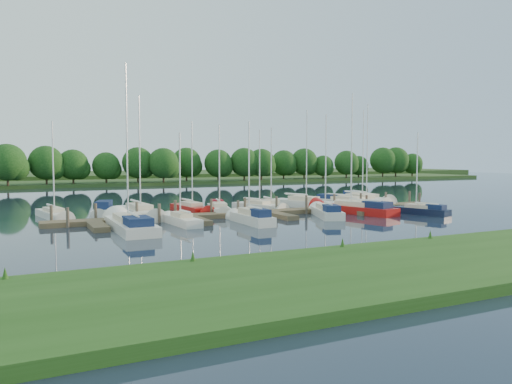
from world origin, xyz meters
name	(u,v)px	position (x,y,z in m)	size (l,w,h in m)	color
ground	(312,225)	(0.00, 0.00, 0.00)	(260.00, 260.00, 0.00)	black
near_bank	(477,257)	(0.00, -16.00, 0.25)	(90.00, 10.00, 0.50)	#214A15
dock	(270,213)	(0.00, 7.31, 0.20)	(40.00, 6.00, 0.40)	brown
mooring_pilings	(265,208)	(0.00, 8.43, 0.60)	(38.24, 2.84, 2.00)	#473D33
far_shore	(125,181)	(0.00, 75.00, 0.30)	(180.00, 30.00, 0.60)	#27471B
distant_hill	(106,176)	(0.00, 100.00, 0.70)	(220.00, 40.00, 1.40)	#344F22
treeline	(147,165)	(1.66, 61.92, 4.02)	(147.06, 9.72, 8.32)	#38281C
sailboat_n_0	(54,215)	(-18.50, 13.97, 0.27)	(2.75, 7.14, 9.00)	silver
motorboat	(104,212)	(-14.13, 14.23, 0.35)	(2.97, 5.66, 1.68)	silver
sailboat_n_2	(140,214)	(-11.37, 11.40, 0.28)	(2.65, 9.00, 11.46)	silver
sailboat_n_3	(191,210)	(-5.87, 13.02, 0.27)	(2.37, 7.33, 9.35)	#AE1210
sailboat_n_4	(219,209)	(-3.50, 11.55, 0.32)	(3.10, 7.05, 9.01)	silver
sailboat_n_5	(258,207)	(1.14, 12.27, 0.27)	(3.36, 6.69, 8.63)	silver
sailboat_n_6	(270,206)	(2.86, 12.75, 0.27)	(2.51, 7.04, 8.92)	silver
sailboat_n_7	(304,205)	(6.86, 12.43, 0.28)	(4.51, 8.46, 10.99)	silver
sailboat_n_8	(348,203)	(12.25, 11.85, 0.31)	(4.61, 9.50, 11.92)	silver
sailboat_n_9	(361,202)	(14.66, 12.60, 0.28)	(2.56, 8.88, 11.32)	silver
sailboat_n_10	(365,199)	(16.93, 14.77, 0.31)	(3.34, 9.89, 12.31)	silver
sailboat_s_0	(130,226)	(-13.92, 3.55, 0.33)	(2.46, 10.22, 12.94)	silver
sailboat_s_1	(182,221)	(-9.53, 4.62, 0.28)	(1.77, 5.99, 7.83)	silver
sailboat_s_2	(251,219)	(-4.13, 2.83, 0.35)	(1.60, 6.66, 8.89)	silver
sailboat_s_3	(326,213)	(4.18, 4.18, 0.33)	(4.02, 7.54, 9.83)	silver
sailboat_s_4	(355,210)	(8.20, 5.21, 0.33)	(4.30, 9.61, 12.13)	#AE1210
sailboat_s_5	(419,211)	(13.28, 1.82, 0.31)	(3.00, 6.35, 8.16)	black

